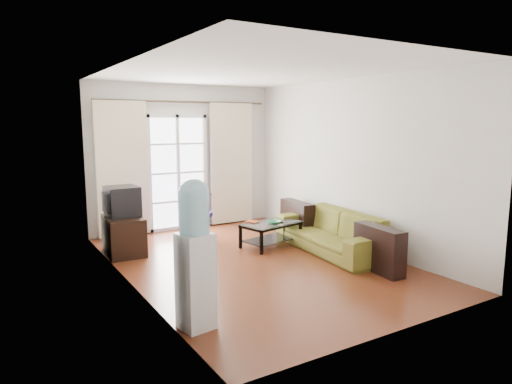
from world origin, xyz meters
TOP-DOWN VIEW (x-y plane):
  - floor at (0.00, 0.00)m, footprint 5.20×5.20m
  - ceiling at (0.00, 0.00)m, footprint 5.20×5.20m
  - wall_back at (0.00, 2.60)m, footprint 3.60×0.02m
  - wall_front at (0.00, -2.60)m, footprint 3.60×0.02m
  - wall_left at (-1.80, 0.00)m, footprint 0.02×5.20m
  - wall_right at (1.80, 0.00)m, footprint 0.02×5.20m
  - french_door at (-0.15, 2.54)m, footprint 1.16×0.06m
  - curtain_rod at (0.00, 2.50)m, footprint 3.30×0.04m
  - curtain_left at (-1.20, 2.48)m, footprint 0.90×0.07m
  - curtain_right at (0.95, 2.48)m, footprint 0.90×0.07m
  - radiator at (0.80, 2.50)m, footprint 0.64×0.12m
  - sofa at (1.33, -0.13)m, footprint 2.32×1.27m
  - coffee_table at (0.67, 0.62)m, footprint 1.05×0.73m
  - bowl at (0.66, 0.52)m, footprint 0.26×0.26m
  - book at (0.36, 0.78)m, footprint 0.31×0.32m
  - remote at (0.77, 0.54)m, footprint 0.15×0.07m
  - tv_stand at (-1.50, 1.42)m, footprint 0.57×0.82m
  - crt_tv at (-1.50, 1.50)m, footprint 0.52×0.51m
  - task_chair at (-0.16, 1.61)m, footprint 0.72×0.72m
  - water_cooler at (-1.60, -1.51)m, footprint 0.35×0.34m

SIDE VIEW (x-z plane):
  - floor at x=0.00m, z-range 0.00..0.00m
  - coffee_table at x=0.67m, z-range 0.06..0.45m
  - task_chair at x=-0.16m, z-range -0.19..0.73m
  - tv_stand at x=-1.50m, z-range 0.00..0.58m
  - sofa at x=1.33m, z-range 0.00..0.63m
  - radiator at x=0.80m, z-range 0.01..0.65m
  - remote at x=0.77m, z-range 0.39..0.41m
  - book at x=0.36m, z-range 0.39..0.41m
  - bowl at x=0.66m, z-range 0.39..0.44m
  - water_cooler at x=-1.60m, z-range 0.03..1.52m
  - crt_tv at x=-1.50m, z-range 0.58..1.04m
  - french_door at x=-0.15m, z-range 0.00..2.15m
  - curtain_left at x=-1.20m, z-range 0.02..2.38m
  - curtain_right at x=0.95m, z-range 0.02..2.38m
  - wall_back at x=0.00m, z-range 0.00..2.70m
  - wall_front at x=0.00m, z-range 0.00..2.70m
  - wall_left at x=-1.80m, z-range 0.00..2.70m
  - wall_right at x=1.80m, z-range 0.00..2.70m
  - curtain_rod at x=0.00m, z-range 2.36..2.40m
  - ceiling at x=0.00m, z-range 2.70..2.70m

